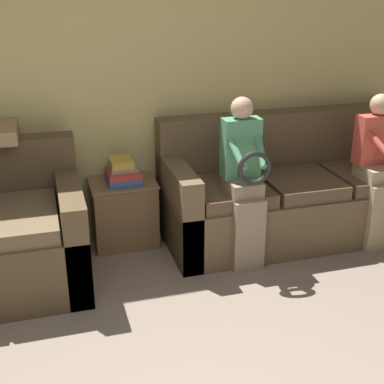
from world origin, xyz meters
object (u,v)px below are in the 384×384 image
Objects in this scene: couch_main at (291,194)px; book_stack at (123,172)px; side_shelf at (124,212)px; child_left_seated at (244,177)px; child_right_seated at (380,167)px.

couch_main is 1.40m from book_stack.
book_stack is at bearing -7.44° from side_shelf.
side_shelf is (-0.80, 0.56, -0.42)m from child_left_seated.
child_right_seated is 2.01m from book_stack.
book_stack is (0.01, -0.00, 0.34)m from side_shelf.
child_right_seated is at bearing -32.01° from couch_main.
book_stack is (-0.80, 0.56, -0.08)m from child_left_seated.
couch_main is at bearing -8.44° from side_shelf.
child_left_seated is at bearing -148.00° from couch_main.
child_right_seated is 2.27× the size of side_shelf.
side_shelf is at bearing 171.56° from couch_main.
child_left_seated is at bearing -34.94° from book_stack.
couch_main is 0.74m from child_right_seated.
child_right_seated is at bearing -16.09° from book_stack.
side_shelf is at bearing 172.56° from book_stack.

